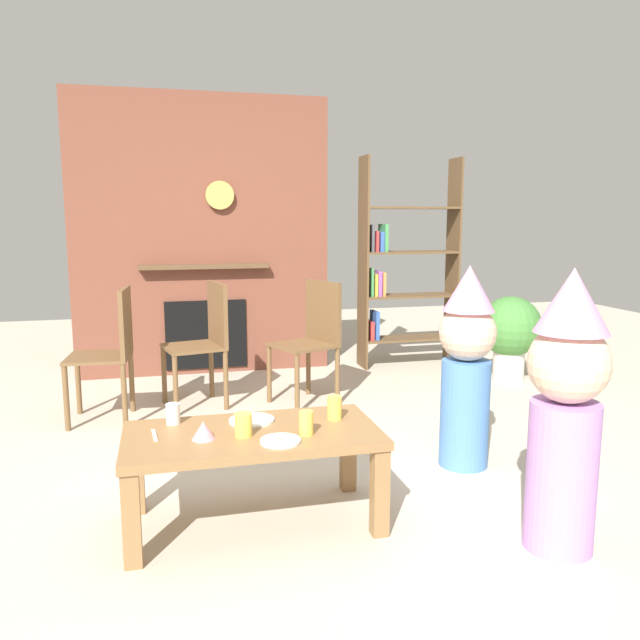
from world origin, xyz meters
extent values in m
plane|color=#BCB29E|center=(0.00, 0.00, 0.00)|extent=(12.00, 12.00, 0.00)
cube|color=brown|center=(-0.35, 2.60, 1.20)|extent=(2.20, 0.18, 2.40)
cube|color=black|center=(-0.35, 2.50, 0.35)|extent=(0.70, 0.02, 0.60)
cube|color=brown|center=(-0.35, 2.46, 0.95)|extent=(1.10, 0.10, 0.04)
cylinder|color=tan|center=(-0.20, 2.48, 1.55)|extent=(0.24, 0.04, 0.24)
cube|color=brown|center=(1.06, 2.40, 0.95)|extent=(0.02, 0.28, 1.90)
cube|color=brown|center=(1.94, 2.40, 0.95)|extent=(0.02, 0.28, 1.90)
cube|color=brown|center=(1.50, 2.40, 0.25)|extent=(0.86, 0.28, 0.02)
cube|color=brown|center=(1.50, 2.40, 0.65)|extent=(0.86, 0.28, 0.02)
cube|color=brown|center=(1.50, 2.40, 1.05)|extent=(0.86, 0.28, 0.02)
cube|color=brown|center=(1.50, 2.40, 1.45)|extent=(0.86, 0.28, 0.02)
cube|color=#B23333|center=(1.12, 2.40, 0.34)|extent=(0.03, 0.20, 0.17)
cube|color=#3359A5|center=(1.17, 2.40, 0.39)|extent=(0.03, 0.20, 0.26)
cube|color=#3F8C4C|center=(1.12, 2.40, 0.79)|extent=(0.02, 0.20, 0.25)
cube|color=gold|center=(1.15, 2.40, 0.76)|extent=(0.03, 0.20, 0.20)
cube|color=#8C4C99|center=(1.19, 2.40, 0.77)|extent=(0.04, 0.20, 0.23)
cube|color=#D87F3F|center=(1.23, 2.40, 0.77)|extent=(0.03, 0.20, 0.22)
cube|color=#4C4C51|center=(1.12, 2.40, 1.18)|extent=(0.02, 0.20, 0.24)
cube|color=#B23333|center=(1.16, 2.40, 1.15)|extent=(0.03, 0.20, 0.19)
cube|color=#3359A5|center=(1.20, 2.40, 1.15)|extent=(0.04, 0.20, 0.18)
cube|color=#3F8C4C|center=(1.24, 2.40, 1.18)|extent=(0.03, 0.20, 0.25)
cube|color=olive|center=(-0.34, -0.34, 0.41)|extent=(1.11, 0.56, 0.04)
cube|color=olive|center=(-0.85, -0.57, 0.20)|extent=(0.07, 0.07, 0.39)
cube|color=olive|center=(0.17, -0.57, 0.20)|extent=(0.07, 0.07, 0.39)
cube|color=olive|center=(-0.85, -0.10, 0.20)|extent=(0.07, 0.07, 0.39)
cube|color=olive|center=(0.17, -0.10, 0.20)|extent=(0.07, 0.07, 0.39)
cylinder|color=#F2CC4C|center=(0.05, -0.26, 0.49)|extent=(0.07, 0.07, 0.11)
cylinder|color=silver|center=(-0.68, -0.15, 0.48)|extent=(0.06, 0.06, 0.09)
cylinder|color=#F2CC4C|center=(-0.39, -0.39, 0.48)|extent=(0.07, 0.07, 0.10)
cylinder|color=#F2CC4C|center=(-0.12, -0.44, 0.48)|extent=(0.06, 0.06, 0.10)
cylinder|color=white|center=(-0.33, -0.20, 0.44)|extent=(0.21, 0.21, 0.01)
cylinder|color=white|center=(-0.25, -0.50, 0.44)|extent=(0.17, 0.17, 0.01)
cone|color=pink|center=(-0.56, -0.39, 0.47)|extent=(0.10, 0.10, 0.08)
cube|color=silver|center=(-0.76, -0.30, 0.43)|extent=(0.03, 0.15, 0.01)
cylinder|color=#B27FCC|center=(0.85, -0.86, 0.31)|extent=(0.28, 0.28, 0.62)
sphere|color=beige|center=(0.85, -0.86, 0.79)|extent=(0.32, 0.32, 0.32)
cone|color=pink|center=(0.85, -0.86, 1.04)|extent=(0.29, 0.29, 0.26)
cylinder|color=#4C7FC6|center=(0.88, 0.05, 0.30)|extent=(0.27, 0.27, 0.59)
sphere|color=beige|center=(0.88, 0.05, 0.75)|extent=(0.31, 0.31, 0.31)
cone|color=pink|center=(0.88, 0.05, 0.99)|extent=(0.28, 0.28, 0.25)
cube|color=brown|center=(-1.14, 1.35, 0.44)|extent=(0.43, 0.43, 0.02)
cube|color=brown|center=(-0.95, 1.34, 0.68)|extent=(0.06, 0.40, 0.45)
cylinder|color=brown|center=(-1.30, 1.55, 0.21)|extent=(0.04, 0.04, 0.43)
cylinder|color=brown|center=(-1.33, 1.19, 0.21)|extent=(0.04, 0.04, 0.43)
cylinder|color=brown|center=(-0.94, 1.52, 0.21)|extent=(0.04, 0.04, 0.43)
cylinder|color=brown|center=(-0.97, 1.16, 0.21)|extent=(0.04, 0.04, 0.43)
cube|color=brown|center=(-0.50, 1.53, 0.44)|extent=(0.47, 0.47, 0.02)
cube|color=brown|center=(-0.32, 1.57, 0.68)|extent=(0.11, 0.40, 0.45)
cylinder|color=brown|center=(-0.72, 1.67, 0.21)|extent=(0.04, 0.04, 0.43)
cylinder|color=brown|center=(-0.64, 1.32, 0.21)|extent=(0.04, 0.04, 0.43)
cylinder|color=brown|center=(-0.37, 1.75, 0.21)|extent=(0.04, 0.04, 0.43)
cylinder|color=brown|center=(-0.29, 1.39, 0.21)|extent=(0.04, 0.04, 0.43)
cube|color=brown|center=(0.27, 1.40, 0.44)|extent=(0.52, 0.52, 0.02)
cube|color=brown|center=(0.44, 1.48, 0.68)|extent=(0.18, 0.38, 0.45)
cylinder|color=brown|center=(0.04, 1.50, 0.21)|extent=(0.04, 0.04, 0.43)
cylinder|color=brown|center=(0.18, 1.17, 0.21)|extent=(0.04, 0.04, 0.43)
cylinder|color=brown|center=(0.37, 1.64, 0.21)|extent=(0.04, 0.04, 0.43)
cylinder|color=brown|center=(0.51, 1.31, 0.21)|extent=(0.04, 0.04, 0.43)
cylinder|color=beige|center=(2.10, 1.63, 0.12)|extent=(0.26, 0.26, 0.25)
sphere|color=#407B35|center=(2.10, 1.63, 0.46)|extent=(0.51, 0.51, 0.51)
camera|label=1|loc=(-0.70, -2.96, 1.35)|focal=35.11mm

